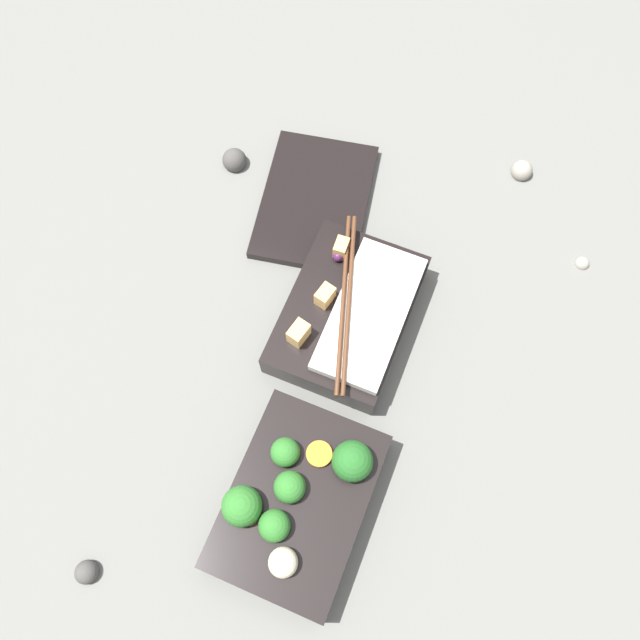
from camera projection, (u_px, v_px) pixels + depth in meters
name	position (u px, v px, depth m)	size (l,w,h in m)	color
ground_plane	(313.00, 401.00, 0.71)	(3.00, 3.00, 0.00)	slate
bento_tray_vegetable	(297.00, 500.00, 0.64)	(0.19, 0.14, 0.07)	black
bento_tray_rice	(347.00, 313.00, 0.72)	(0.21, 0.14, 0.07)	black
bento_lid	(315.00, 201.00, 0.80)	(0.19, 0.13, 0.01)	black
pebble_0	(234.00, 160.00, 0.82)	(0.03, 0.03, 0.03)	#474442
pebble_1	(87.00, 572.00, 0.64)	(0.02, 0.02, 0.02)	#474442
pebble_2	(583.00, 262.00, 0.77)	(0.02, 0.02, 0.02)	gray
pebble_3	(522.00, 171.00, 0.82)	(0.03, 0.03, 0.03)	gray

